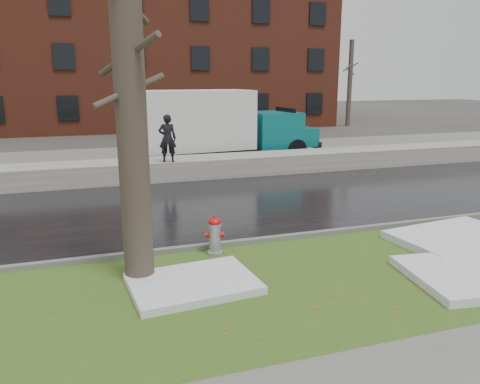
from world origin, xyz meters
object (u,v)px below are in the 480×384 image
object	(u,v)px
box_truck	(215,125)
worker	(167,138)
tree	(130,95)
fire_hydrant	(215,234)

from	to	relation	value
box_truck	worker	bearing A→B (deg)	-134.12
tree	box_truck	bearing A→B (deg)	68.13
box_truck	tree	bearing A→B (deg)	-116.67
fire_hydrant	tree	xyz separation A→B (m)	(-1.67, -0.82, 2.93)
fire_hydrant	box_truck	bearing A→B (deg)	88.11
fire_hydrant	worker	bearing A→B (deg)	101.16
fire_hydrant	box_truck	size ratio (longest dim) A/B	0.09
worker	box_truck	bearing A→B (deg)	-117.53
worker	tree	bearing A→B (deg)	88.37
worker	fire_hydrant	bearing A→B (deg)	99.40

